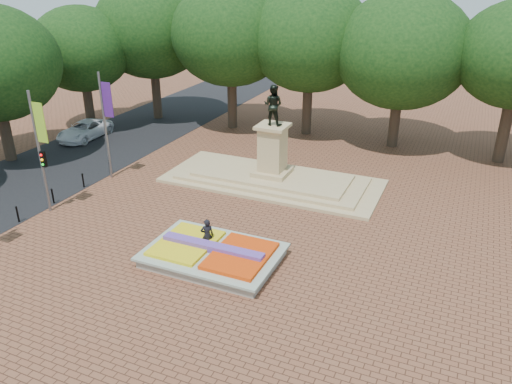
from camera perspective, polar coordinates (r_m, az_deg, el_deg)
The scene contains 9 objects.
ground at distance 26.15m, azimuth -4.78°, elevation -5.23°, with size 90.00×90.00×0.00m, color brown.
asphalt_street at distance 38.28m, azimuth -21.31°, elevation 2.99°, with size 9.00×90.00×0.02m, color black.
flower_bed at distance 24.02m, azimuth -4.89°, elevation -7.09°, with size 6.30×4.30×0.91m.
monument at distance 32.31m, azimuth 1.86°, elevation 2.55°, with size 14.00×6.00×6.40m.
tree_row_back at distance 39.37m, azimuth 10.92°, elevation 14.86°, with size 44.80×8.80×10.43m.
banner_poles at distance 29.57m, azimuth -23.85°, elevation 4.51°, with size 0.88×11.17×7.00m.
bollard_row at distance 31.07m, azimuth -23.87°, elevation -1.29°, with size 0.12×13.12×0.98m.
van at distance 43.34m, azimuth -19.00°, elevation 6.71°, with size 2.36×5.12×1.42m, color white.
pedestrian at distance 24.59m, azimuth -5.60°, elevation -4.97°, with size 0.64×0.42×1.76m, color black.
Camera 1 is at (11.10, -19.88, 12.86)m, focal length 35.00 mm.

